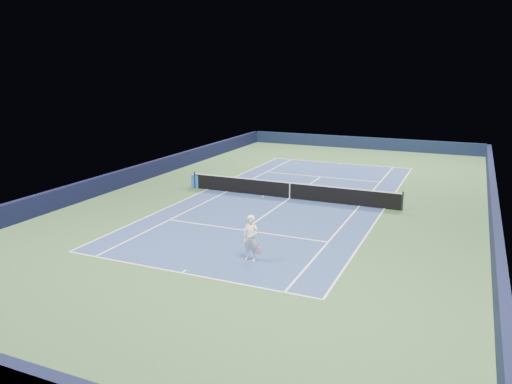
% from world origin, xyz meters
% --- Properties ---
extents(ground, '(40.00, 40.00, 0.00)m').
position_xyz_m(ground, '(0.00, 0.00, 0.00)').
color(ground, '#304E2A').
rests_on(ground, ground).
extents(wall_far, '(22.00, 0.35, 1.10)m').
position_xyz_m(wall_far, '(0.00, 19.82, 0.55)').
color(wall_far, black).
rests_on(wall_far, ground).
extents(wall_right, '(0.35, 40.00, 1.10)m').
position_xyz_m(wall_right, '(10.82, 0.00, 0.55)').
color(wall_right, black).
rests_on(wall_right, ground).
extents(wall_left, '(0.35, 40.00, 1.10)m').
position_xyz_m(wall_left, '(-10.82, 0.00, 0.55)').
color(wall_left, black).
rests_on(wall_left, ground).
extents(court_surface, '(10.97, 23.77, 0.01)m').
position_xyz_m(court_surface, '(0.00, 0.00, 0.00)').
color(court_surface, navy).
rests_on(court_surface, ground).
extents(baseline_far, '(10.97, 0.08, 0.00)m').
position_xyz_m(baseline_far, '(0.00, 11.88, 0.01)').
color(baseline_far, white).
rests_on(baseline_far, ground).
extents(baseline_near, '(10.97, 0.08, 0.00)m').
position_xyz_m(baseline_near, '(0.00, -11.88, 0.01)').
color(baseline_near, white).
rests_on(baseline_near, ground).
extents(sideline_doubles_right, '(0.08, 23.77, 0.00)m').
position_xyz_m(sideline_doubles_right, '(5.49, 0.00, 0.01)').
color(sideline_doubles_right, white).
rests_on(sideline_doubles_right, ground).
extents(sideline_doubles_left, '(0.08, 23.77, 0.00)m').
position_xyz_m(sideline_doubles_left, '(-5.49, 0.00, 0.01)').
color(sideline_doubles_left, white).
rests_on(sideline_doubles_left, ground).
extents(sideline_singles_right, '(0.08, 23.77, 0.00)m').
position_xyz_m(sideline_singles_right, '(4.12, 0.00, 0.01)').
color(sideline_singles_right, white).
rests_on(sideline_singles_right, ground).
extents(sideline_singles_left, '(0.08, 23.77, 0.00)m').
position_xyz_m(sideline_singles_left, '(-4.12, 0.00, 0.01)').
color(sideline_singles_left, white).
rests_on(sideline_singles_left, ground).
extents(service_line_far, '(8.23, 0.08, 0.00)m').
position_xyz_m(service_line_far, '(0.00, 6.40, 0.01)').
color(service_line_far, white).
rests_on(service_line_far, ground).
extents(service_line_near, '(8.23, 0.08, 0.00)m').
position_xyz_m(service_line_near, '(0.00, -6.40, 0.01)').
color(service_line_near, white).
rests_on(service_line_near, ground).
extents(center_service_line, '(0.08, 12.80, 0.00)m').
position_xyz_m(center_service_line, '(0.00, 0.00, 0.01)').
color(center_service_line, white).
rests_on(center_service_line, ground).
extents(center_mark_far, '(0.08, 0.30, 0.00)m').
position_xyz_m(center_mark_far, '(0.00, 11.73, 0.01)').
color(center_mark_far, white).
rests_on(center_mark_far, ground).
extents(center_mark_near, '(0.08, 0.30, 0.00)m').
position_xyz_m(center_mark_near, '(0.00, -11.73, 0.01)').
color(center_mark_near, white).
rests_on(center_mark_near, ground).
extents(tennis_net, '(12.90, 0.10, 1.07)m').
position_xyz_m(tennis_net, '(0.00, 0.00, 0.50)').
color(tennis_net, black).
rests_on(tennis_net, ground).
extents(sponsor_cube, '(0.57, 0.48, 0.84)m').
position_xyz_m(sponsor_cube, '(-6.40, 0.22, 0.42)').
color(sponsor_cube, blue).
rests_on(sponsor_cube, ground).
extents(tennis_player, '(0.84, 1.28, 2.42)m').
position_xyz_m(tennis_player, '(1.85, -9.66, 0.93)').
color(tennis_player, white).
rests_on(tennis_player, ground).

